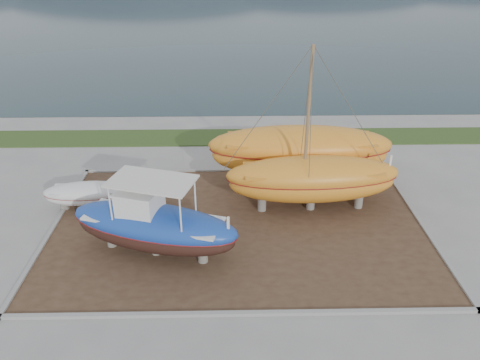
{
  "coord_description": "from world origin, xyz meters",
  "views": [
    {
      "loc": [
        -0.31,
        -15.43,
        12.76
      ],
      "look_at": [
        0.07,
        4.0,
        2.6
      ],
      "focal_mm": 35.0,
      "sensor_mm": 36.0,
      "label": 1
    }
  ],
  "objects_px": {
    "blue_caique": "(153,218)",
    "orange_bare_hull": "(300,157)",
    "orange_sailboat": "(316,133)",
    "white_dinghy": "(88,196)"
  },
  "relations": [
    {
      "from": "blue_caique",
      "to": "orange_bare_hull",
      "type": "distance_m",
      "value": 9.79
    },
    {
      "from": "blue_caique",
      "to": "orange_sailboat",
      "type": "distance_m",
      "value": 8.74
    },
    {
      "from": "orange_sailboat",
      "to": "orange_bare_hull",
      "type": "height_order",
      "value": "orange_sailboat"
    },
    {
      "from": "orange_sailboat",
      "to": "orange_bare_hull",
      "type": "relative_size",
      "value": 0.86
    },
    {
      "from": "blue_caique",
      "to": "orange_bare_hull",
      "type": "height_order",
      "value": "blue_caique"
    },
    {
      "from": "orange_bare_hull",
      "to": "white_dinghy",
      "type": "bearing_deg",
      "value": -166.96
    },
    {
      "from": "blue_caique",
      "to": "white_dinghy",
      "type": "relative_size",
      "value": 1.71
    },
    {
      "from": "orange_sailboat",
      "to": "orange_bare_hull",
      "type": "bearing_deg",
      "value": 93.34
    },
    {
      "from": "orange_sailboat",
      "to": "orange_bare_hull",
      "type": "distance_m",
      "value": 3.82
    },
    {
      "from": "orange_bare_hull",
      "to": "orange_sailboat",
      "type": "bearing_deg",
      "value": -83.85
    }
  ]
}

